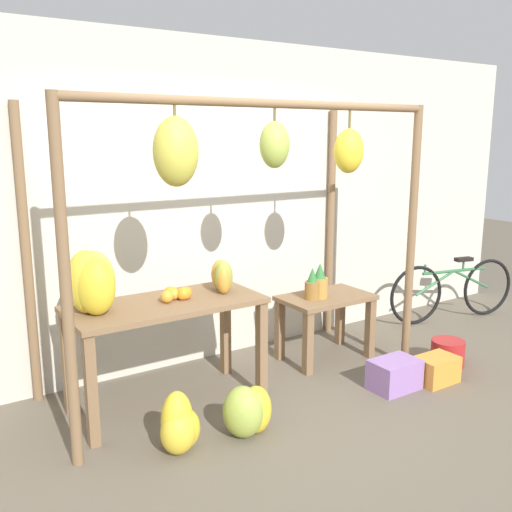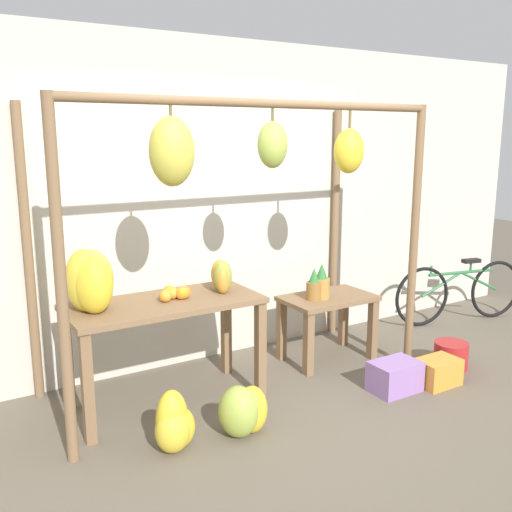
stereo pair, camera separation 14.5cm
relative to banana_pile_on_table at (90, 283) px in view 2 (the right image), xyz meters
name	(u,v)px [view 2 (the right image)]	position (x,y,z in m)	size (l,w,h in m)	color
ground_plane	(300,427)	(1.15, -0.87, -1.00)	(20.00, 20.00, 0.00)	#665B4C
shop_wall_back	(199,204)	(1.15, 0.67, 0.40)	(8.00, 0.08, 2.80)	beige
stall_awning	(243,187)	(1.05, -0.27, 0.63)	(2.96, 1.21, 2.23)	brown
display_table_main	(165,319)	(0.51, -0.05, -0.33)	(1.41, 0.65, 0.80)	brown
display_table_side	(328,311)	(2.09, 0.03, -0.55)	(0.82, 0.51, 0.59)	brown
banana_pile_on_table	(90,283)	(0.00, 0.00, 0.00)	(0.40, 0.51, 0.44)	gold
orange_pile	(176,293)	(0.61, -0.04, -0.15)	(0.25, 0.20, 0.10)	orange
pineapple_cluster	(318,285)	(1.97, 0.01, -0.29)	(0.22, 0.15, 0.31)	olive
banana_pile_ground_left	(174,426)	(0.30, -0.68, -0.84)	(0.33, 0.33, 0.40)	yellow
banana_pile_ground_right	(243,411)	(0.77, -0.75, -0.83)	(0.41, 0.37, 0.36)	yellow
fruit_crate_white	(395,376)	(2.14, -0.78, -0.88)	(0.39, 0.27, 0.24)	#9970B7
blue_bucket	(451,355)	(2.89, -0.70, -0.89)	(0.29, 0.29, 0.23)	#AD2323
parked_bicycle	(460,291)	(3.98, 0.12, -0.66)	(1.56, 0.39, 0.69)	black
papaya_pile	(222,276)	(1.00, -0.04, -0.08)	(0.23, 0.31, 0.25)	gold
fruit_crate_purple	(437,372)	(2.52, -0.88, -0.89)	(0.35, 0.24, 0.22)	orange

